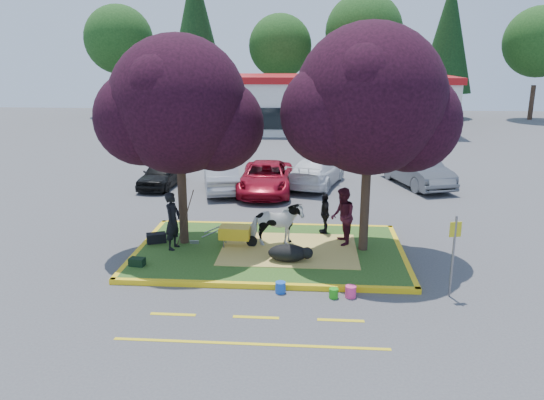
# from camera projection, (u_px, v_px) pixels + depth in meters

# --- Properties ---
(ground) EXTENTS (90.00, 90.00, 0.00)m
(ground) POSITION_uv_depth(u_px,v_px,m) (270.00, 253.00, 16.59)
(ground) COLOR #424244
(ground) RESTS_ON ground
(median_island) EXTENTS (8.00, 5.00, 0.15)m
(median_island) POSITION_uv_depth(u_px,v_px,m) (270.00, 251.00, 16.57)
(median_island) COLOR #244A17
(median_island) RESTS_ON ground
(curb_near) EXTENTS (8.30, 0.16, 0.15)m
(curb_near) POSITION_uv_depth(u_px,v_px,m) (262.00, 286.00, 14.09)
(curb_near) COLOR yellow
(curb_near) RESTS_ON ground
(curb_far) EXTENTS (8.30, 0.16, 0.15)m
(curb_far) POSITION_uv_depth(u_px,v_px,m) (275.00, 225.00, 19.05)
(curb_far) COLOR yellow
(curb_far) RESTS_ON ground
(curb_left) EXTENTS (0.16, 5.30, 0.15)m
(curb_left) POSITION_uv_depth(u_px,v_px,m) (142.00, 248.00, 16.86)
(curb_left) COLOR yellow
(curb_left) RESTS_ON ground
(curb_right) EXTENTS (0.16, 5.30, 0.15)m
(curb_right) POSITION_uv_depth(u_px,v_px,m) (402.00, 255.00, 16.28)
(curb_right) COLOR yellow
(curb_right) RESTS_ON ground
(straw_bedding) EXTENTS (4.20, 3.00, 0.01)m
(straw_bedding) POSITION_uv_depth(u_px,v_px,m) (289.00, 249.00, 16.51)
(straw_bedding) COLOR #E0CC5C
(straw_bedding) RESTS_ON median_island
(tree_purple_left) EXTENTS (5.06, 4.20, 6.51)m
(tree_purple_left) POSITION_uv_depth(u_px,v_px,m) (179.00, 111.00, 16.00)
(tree_purple_left) COLOR black
(tree_purple_left) RESTS_ON median_island
(tree_purple_right) EXTENTS (5.30, 4.40, 6.82)m
(tree_purple_right) POSITION_uv_depth(u_px,v_px,m) (370.00, 106.00, 15.34)
(tree_purple_right) COLOR black
(tree_purple_right) RESTS_ON median_island
(fire_lane_stripe_a) EXTENTS (1.10, 0.12, 0.01)m
(fire_lane_stripe_a) POSITION_uv_depth(u_px,v_px,m) (173.00, 314.00, 12.69)
(fire_lane_stripe_a) COLOR yellow
(fire_lane_stripe_a) RESTS_ON ground
(fire_lane_stripe_b) EXTENTS (1.10, 0.12, 0.01)m
(fire_lane_stripe_b) POSITION_uv_depth(u_px,v_px,m) (256.00, 317.00, 12.55)
(fire_lane_stripe_b) COLOR yellow
(fire_lane_stripe_b) RESTS_ON ground
(fire_lane_stripe_c) EXTENTS (1.10, 0.12, 0.01)m
(fire_lane_stripe_c) POSITION_uv_depth(u_px,v_px,m) (341.00, 320.00, 12.41)
(fire_lane_stripe_c) COLOR yellow
(fire_lane_stripe_c) RESTS_ON ground
(fire_lane_long) EXTENTS (6.00, 0.10, 0.01)m
(fire_lane_long) POSITION_uv_depth(u_px,v_px,m) (250.00, 344.00, 11.40)
(fire_lane_long) COLOR yellow
(fire_lane_long) RESTS_ON ground
(retail_building) EXTENTS (20.40, 8.40, 4.40)m
(retail_building) POSITION_uv_depth(u_px,v_px,m) (322.00, 103.00, 42.75)
(retail_building) COLOR silver
(retail_building) RESTS_ON ground
(treeline) EXTENTS (46.58, 7.80, 14.63)m
(treeline) POSITION_uv_depth(u_px,v_px,m) (313.00, 36.00, 50.61)
(treeline) COLOR black
(treeline) RESTS_ON ground
(cow) EXTENTS (1.80, 1.13, 1.41)m
(cow) POSITION_uv_depth(u_px,v_px,m) (276.00, 224.00, 16.67)
(cow) COLOR silver
(cow) RESTS_ON median_island
(calf) EXTENTS (1.31, 0.99, 0.50)m
(calf) POSITION_uv_depth(u_px,v_px,m) (288.00, 253.00, 15.52)
(calf) COLOR black
(calf) RESTS_ON median_island
(handler) EXTENTS (0.56, 0.73, 1.81)m
(handler) POSITION_uv_depth(u_px,v_px,m) (173.00, 221.00, 16.37)
(handler) COLOR black
(handler) RESTS_ON median_island
(visitor_a) EXTENTS (0.77, 0.95, 1.84)m
(visitor_a) POSITION_uv_depth(u_px,v_px,m) (343.00, 216.00, 16.75)
(visitor_a) COLOR #451321
(visitor_a) RESTS_ON median_island
(visitor_b) EXTENTS (0.42, 0.84, 1.38)m
(visitor_b) POSITION_uv_depth(u_px,v_px,m) (325.00, 213.00, 17.88)
(visitor_b) COLOR black
(visitor_b) RESTS_ON median_island
(wheelbarrow) EXTENTS (1.74, 0.62, 0.65)m
(wheelbarrow) POSITION_uv_depth(u_px,v_px,m) (235.00, 233.00, 16.68)
(wheelbarrow) COLOR black
(wheelbarrow) RESTS_ON median_island
(gear_bag_dark) EXTENTS (0.69, 0.53, 0.31)m
(gear_bag_dark) POSITION_uv_depth(u_px,v_px,m) (156.00, 238.00, 17.08)
(gear_bag_dark) COLOR black
(gear_bag_dark) RESTS_ON median_island
(gear_bag_green) EXTENTS (0.46, 0.32, 0.23)m
(gear_bag_green) POSITION_uv_depth(u_px,v_px,m) (137.00, 262.00, 15.21)
(gear_bag_green) COLOR black
(gear_bag_green) RESTS_ON median_island
(sign_post) EXTENTS (0.30, 0.10, 2.17)m
(sign_post) POSITION_uv_depth(u_px,v_px,m) (454.00, 248.00, 13.30)
(sign_post) COLOR slate
(sign_post) RESTS_ON ground
(bucket_green) EXTENTS (0.26, 0.26, 0.26)m
(bucket_green) POSITION_uv_depth(u_px,v_px,m) (334.00, 293.00, 13.53)
(bucket_green) COLOR #249F18
(bucket_green) RESTS_ON ground
(bucket_pink) EXTENTS (0.33, 0.33, 0.30)m
(bucket_pink) POSITION_uv_depth(u_px,v_px,m) (351.00, 292.00, 13.57)
(bucket_pink) COLOR #F93783
(bucket_pink) RESTS_ON ground
(bucket_blue) EXTENTS (0.35, 0.35, 0.29)m
(bucket_blue) POSITION_uv_depth(u_px,v_px,m) (280.00, 287.00, 13.82)
(bucket_blue) COLOR blue
(bucket_blue) RESTS_ON ground
(car_black) EXTENTS (1.75, 3.70, 1.22)m
(car_black) POSITION_uv_depth(u_px,v_px,m) (162.00, 174.00, 24.79)
(car_black) COLOR black
(car_black) RESTS_ON ground
(car_silver) EXTENTS (2.31, 4.28, 1.34)m
(car_silver) POSITION_uv_depth(u_px,v_px,m) (221.00, 177.00, 23.99)
(car_silver) COLOR #9E9FA5
(car_silver) RESTS_ON ground
(car_red) EXTENTS (2.26, 4.90, 1.36)m
(car_red) POSITION_uv_depth(u_px,v_px,m) (266.00, 178.00, 23.72)
(car_red) COLOR maroon
(car_red) RESTS_ON ground
(car_white) EXTENTS (3.10, 5.04, 1.36)m
(car_white) POSITION_uv_depth(u_px,v_px,m) (316.00, 171.00, 25.00)
(car_white) COLOR white
(car_white) RESTS_ON ground
(car_grey) EXTENTS (3.04, 5.01, 1.56)m
(car_grey) POSITION_uv_depth(u_px,v_px,m) (417.00, 169.00, 24.98)
(car_grey) COLOR #575A5E
(car_grey) RESTS_ON ground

